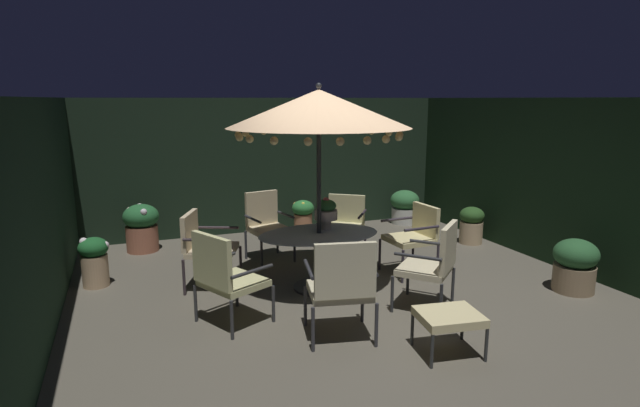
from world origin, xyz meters
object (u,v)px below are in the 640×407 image
potted_plant_left_near (142,226)px  potted_plant_right_far (405,206)px  patio_dining_table (319,247)px  potted_plant_right_near (303,215)px  patio_chair_south (204,244)px  ottoman_footrest (449,318)px  patio_chair_southeast (266,221)px  potted_plant_back_center (575,264)px  patio_chair_northeast (415,233)px  potted_plant_front_corner (94,260)px  centerpiece_planter (326,211)px  patio_umbrella (319,109)px  patio_chair_southwest (225,274)px  patio_chair_north (434,261)px  patio_chair_west (342,283)px  patio_chair_east (344,221)px  potted_plant_back_left (471,224)px

potted_plant_left_near → potted_plant_right_far: (4.79, 0.11, -0.06)m
patio_dining_table → potted_plant_right_near: patio_dining_table is taller
patio_chair_south → ottoman_footrest: bearing=-54.2°
patio_chair_southeast → potted_plant_right_far: 3.31m
potted_plant_left_near → potted_plant_back_center: 6.21m
patio_chair_south → potted_plant_right_near: bearing=45.3°
patio_chair_northeast → potted_plant_front_corner: size_ratio=1.45×
potted_plant_right_near → potted_plant_left_near: bearing=-177.9°
potted_plant_front_corner → centerpiece_planter: bearing=-19.1°
patio_umbrella → potted_plant_back_center: 3.70m
patio_chair_southeast → potted_plant_right_near: bearing=50.4°
potted_plant_front_corner → patio_chair_southwest: bearing=-52.5°
potted_plant_left_near → potted_plant_back_center: (4.95, -3.75, -0.05)m
patio_chair_north → patio_chair_northeast: 1.25m
centerpiece_planter → patio_chair_west: (-0.46, -1.56, -0.36)m
patio_chair_west → potted_plant_back_center: bearing=3.4°
potted_plant_right_far → patio_dining_table: bearing=-136.5°
patio_chair_southeast → centerpiece_planter: bearing=-70.9°
patio_dining_table → ottoman_footrest: bearing=-75.2°
patio_dining_table → centerpiece_planter: bearing=42.5°
patio_chair_southwest → patio_chair_east: bearing=40.0°
patio_chair_west → patio_chair_north: bearing=15.3°
patio_chair_east → patio_chair_south: size_ratio=0.95×
potted_plant_front_corner → potted_plant_left_near: 1.55m
patio_chair_east → patio_chair_southeast: patio_chair_southeast is taller
potted_plant_back_center → patio_chair_southeast: bearing=140.6°
patio_umbrella → potted_plant_back_center: patio_umbrella is taller
patio_chair_southeast → potted_plant_left_near: (-1.72, 1.10, -0.18)m
centerpiece_planter → patio_chair_south: (-1.48, 0.43, -0.39)m
centerpiece_planter → patio_chair_north: (0.83, -1.21, -0.39)m
potted_plant_right_near → potted_plant_back_left: (2.40, -1.60, -0.01)m
centerpiece_planter → patio_chair_southeast: (-0.44, 1.28, -0.39)m
patio_chair_northeast → patio_chair_southwest: patio_chair_southwest is taller
patio_chair_north → potted_plant_back_left: (2.12, 2.09, -0.25)m
patio_chair_north → potted_plant_back_center: 1.98m
patio_chair_northeast → potted_plant_right_far: 2.88m
patio_chair_southwest → potted_plant_right_near: patio_chair_southwest is taller
patio_chair_west → potted_plant_back_left: 4.20m
patio_chair_southwest → centerpiece_planter: bearing=28.5°
patio_umbrella → potted_plant_right_near: bearing=75.0°
patio_chair_northeast → patio_chair_southeast: patio_chair_southeast is taller
patio_chair_north → patio_chair_southwest: 2.31m
patio_chair_north → potted_plant_right_near: (-0.28, 3.69, -0.24)m
patio_dining_table → patio_chair_north: (0.97, -1.07, 0.03)m
potted_plant_front_corner → patio_dining_table: bearing=-22.6°
patio_umbrella → potted_plant_right_far: size_ratio=3.96×
patio_chair_east → patio_chair_southeast: size_ratio=0.91×
potted_plant_back_center → potted_plant_front_corner: bearing=157.3°
patio_chair_south → patio_chair_east: bearing=15.2°
patio_chair_north → potted_plant_front_corner: bearing=149.0°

